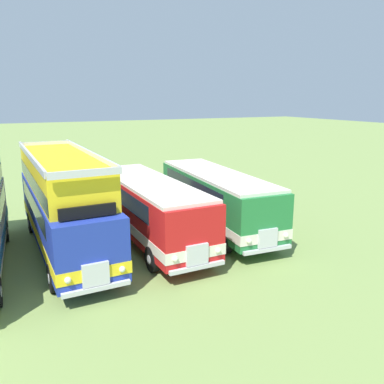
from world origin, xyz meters
The scene contains 3 objects.
bus_seventh_in_row centered at (7.63, 0.28, 2.36)m, with size 2.84×10.83×4.52m.
bus_eighth_in_row centered at (11.45, -0.14, 1.75)m, with size 2.75×10.01×2.99m.
bus_ninth_in_row centered at (15.27, 0.21, 1.75)m, with size 3.13×10.18×2.99m.
Camera 1 is at (5.43, -17.38, 6.78)m, focal length 36.98 mm.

